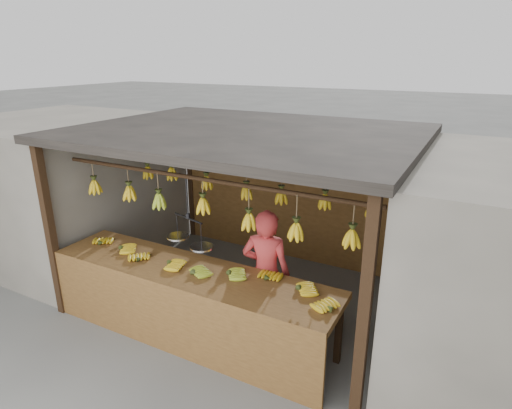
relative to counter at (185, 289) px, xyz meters
The scene contains 8 objects.
ground 1.43m from the counter, 84.24° to the left, with size 80.00×80.00×0.00m, color #5B5B57.
stall 2.01m from the counter, 85.45° to the left, with size 4.30×3.30×2.40m.
neighbor_left 3.71m from the counter, 160.51° to the left, with size 3.00×3.00×2.30m, color slate.
counter is the anchor object (origin of this frame).
hanging_bananas 1.53m from the counter, 84.30° to the left, with size 3.56×2.21×0.38m.
balance_scale 0.59m from the counter, 107.12° to the left, with size 0.69×0.38×0.81m.
vendor 0.97m from the counter, 40.50° to the left, with size 0.59×0.39×1.61m, color #BF3333.
bag_bundles 3.32m from the counter, 51.34° to the left, with size 0.08×0.26×1.22m.
Camera 1 is at (2.65, -4.69, 3.28)m, focal length 30.00 mm.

